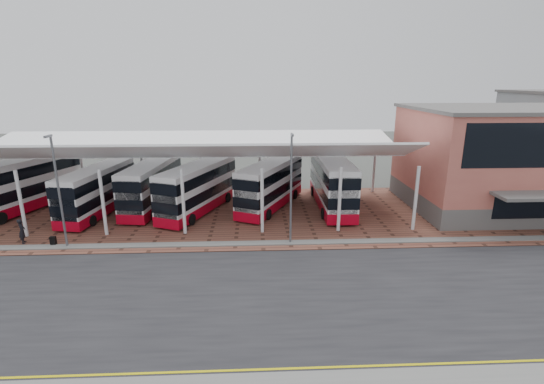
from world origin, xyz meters
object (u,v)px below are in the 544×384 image
object	(u,v)px
terminal	(513,158)
bus_2	(152,186)
bus_5	(332,183)
bus_0	(23,185)
bus_3	(198,188)
pedestrian	(22,231)
bus_1	(98,191)
bus_4	(271,185)

from	to	relation	value
terminal	bus_2	distance (m)	33.12
terminal	bus_5	distance (m)	16.57
bus_0	bus_5	xyz separation A→B (m)	(28.08, -0.31, -0.04)
bus_2	bus_3	size ratio (longest dim) A/B	0.99
bus_0	pedestrian	distance (m)	8.94
bus_2	bus_0	bearing A→B (deg)	-172.05
bus_3	bus_1	bearing A→B (deg)	-156.86
pedestrian	terminal	bearing A→B (deg)	-100.56
bus_1	bus_5	bearing A→B (deg)	11.70
bus_0	bus_1	world-z (taller)	bus_0
bus_1	pedestrian	distance (m)	7.36
bus_1	terminal	bearing A→B (deg)	9.39
pedestrian	bus_5	bearing A→B (deg)	-92.67
terminal	bus_1	world-z (taller)	terminal
bus_1	bus_4	size ratio (longest dim) A/B	0.99
terminal	bus_3	world-z (taller)	terminal
bus_5	bus_1	bearing A→B (deg)	-176.40
bus_4	pedestrian	size ratio (longest dim) A/B	5.58
bus_0	bus_3	distance (m)	15.93
terminal	bus_2	world-z (taller)	terminal
terminal	bus_4	xyz separation A→B (m)	(-22.06, 0.84, -2.49)
terminal	bus_0	bearing A→B (deg)	178.62
bus_5	bus_2	bearing A→B (deg)	179.38
terminal	pedestrian	world-z (taller)	terminal
bus_1	bus_4	bearing A→B (deg)	12.95
bus_0	bus_1	distance (m)	7.19
bus_2	bus_5	size ratio (longest dim) A/B	0.94
bus_1	bus_5	world-z (taller)	bus_5
terminal	bus_4	size ratio (longest dim) A/B	1.78
bus_0	bus_4	xyz separation A→B (m)	(22.41, -0.24, -0.21)
bus_1	bus_2	bearing A→B (deg)	27.00
bus_4	bus_3	bearing A→B (deg)	-145.82
bus_3	bus_4	size ratio (longest dim) A/B	1.03
bus_2	bus_4	xyz separation A→B (m)	(10.94, -0.38, 0.01)
bus_2	bus_5	bearing A→B (deg)	5.62
bus_1	bus_5	distance (m)	21.03
terminal	bus_0	xyz separation A→B (m)	(-44.47, 1.07, -2.27)
bus_4	bus_5	size ratio (longest dim) A/B	0.92
bus_1	bus_3	distance (m)	8.81
bus_1	bus_4	xyz separation A→B (m)	(15.34, 1.04, 0.07)
bus_2	bus_4	distance (m)	10.94
bus_1	pedestrian	world-z (taller)	bus_1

